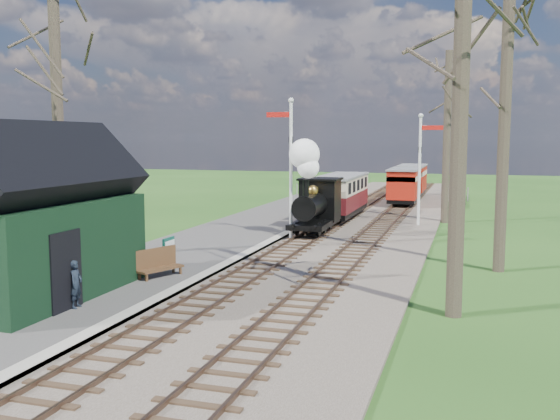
{
  "coord_description": "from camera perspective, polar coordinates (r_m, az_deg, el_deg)",
  "views": [
    {
      "loc": [
        6.83,
        -10.03,
        4.51
      ],
      "look_at": [
        -0.55,
        13.89,
        1.6
      ],
      "focal_mm": 40.0,
      "sensor_mm": 36.0,
      "label": 1
    }
  ],
  "objects": [
    {
      "name": "ground",
      "position": [
        12.94,
        -16.53,
        -14.05
      ],
      "size": [
        140.0,
        140.0,
        0.0
      ],
      "primitive_type": "plane",
      "color": "#244C18",
      "rests_on": "ground"
    },
    {
      "name": "distant_hills",
      "position": [
        77.42,
        12.65,
        -9.05
      ],
      "size": [
        114.4,
        48.0,
        22.02
      ],
      "color": "#385B23",
      "rests_on": "ground"
    },
    {
      "name": "ballast_bed",
      "position": [
        32.8,
        7.28,
        -1.23
      ],
      "size": [
        8.0,
        60.0,
        0.1
      ],
      "primitive_type": "cube",
      "color": "brown",
      "rests_on": "ground"
    },
    {
      "name": "track_near",
      "position": [
        33.04,
        5.06,
        -1.06
      ],
      "size": [
        1.6,
        60.0,
        0.15
      ],
      "color": "brown",
      "rests_on": "ground"
    },
    {
      "name": "track_far",
      "position": [
        32.6,
        9.53,
        -1.23
      ],
      "size": [
        1.6,
        60.0,
        0.15
      ],
      "color": "brown",
      "rests_on": "ground"
    },
    {
      "name": "platform",
      "position": [
        26.52,
        -6.05,
        -2.98
      ],
      "size": [
        5.0,
        44.0,
        0.2
      ],
      "primitive_type": "cube",
      "color": "#474442",
      "rests_on": "ground"
    },
    {
      "name": "coping_strip",
      "position": [
        25.71,
        -1.32,
        -3.23
      ],
      "size": [
        0.4,
        44.0,
        0.21
      ],
      "primitive_type": "cube",
      "color": "#B2AD9E",
      "rests_on": "ground"
    },
    {
      "name": "station_shed",
      "position": [
        18.04,
        -21.12,
        -0.96
      ],
      "size": [
        3.25,
        6.3,
        4.78
      ],
      "color": "black",
      "rests_on": "platform"
    },
    {
      "name": "semaphore_near",
      "position": [
        27.13,
        0.87,
        4.75
      ],
      "size": [
        1.22,
        0.24,
        6.22
      ],
      "color": "silver",
      "rests_on": "ground"
    },
    {
      "name": "semaphore_far",
      "position": [
        32.14,
        12.78,
        4.4
      ],
      "size": [
        1.22,
        0.24,
        5.72
      ],
      "color": "silver",
      "rests_on": "ground"
    },
    {
      "name": "bare_trees",
      "position": [
        20.87,
        1.88,
        8.54
      ],
      "size": [
        15.51,
        22.39,
        12.0
      ],
      "color": "#382D23",
      "rests_on": "ground"
    },
    {
      "name": "fence_line",
      "position": [
        46.66,
        9.04,
        1.68
      ],
      "size": [
        12.6,
        0.08,
        1.0
      ],
      "color": "slate",
      "rests_on": "ground"
    },
    {
      "name": "locomotive",
      "position": [
        28.35,
        3.11,
        1.5
      ],
      "size": [
        1.71,
        3.99,
        4.27
      ],
      "color": "black",
      "rests_on": "ground"
    },
    {
      "name": "coach",
      "position": [
        34.28,
        5.58,
        1.49
      ],
      "size": [
        1.99,
        6.83,
        2.1
      ],
      "color": "black",
      "rests_on": "ground"
    },
    {
      "name": "red_carriage_a",
      "position": [
        41.86,
        11.3,
        2.23
      ],
      "size": [
        1.9,
        4.69,
        1.99
      ],
      "color": "black",
      "rests_on": "ground"
    },
    {
      "name": "red_carriage_b",
      "position": [
        47.32,
        11.99,
        2.71
      ],
      "size": [
        1.9,
        4.69,
        1.99
      ],
      "color": "black",
      "rests_on": "ground"
    },
    {
      "name": "sign_board",
      "position": [
        20.87,
        -10.12,
        -3.93
      ],
      "size": [
        0.1,
        0.72,
        1.05
      ],
      "color": "#0F483A",
      "rests_on": "platform"
    },
    {
      "name": "bench",
      "position": [
        19.86,
        -11.09,
        -4.8
      ],
      "size": [
        1.02,
        1.62,
        0.89
      ],
      "color": "#4C311B",
      "rests_on": "platform"
    },
    {
      "name": "person",
      "position": [
        16.76,
        -18.16,
        -6.46
      ],
      "size": [
        0.36,
        0.49,
        1.22
      ],
      "primitive_type": "imported",
      "rotation": [
        0.0,
        0.0,
        1.73
      ],
      "color": "black",
      "rests_on": "platform"
    }
  ]
}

